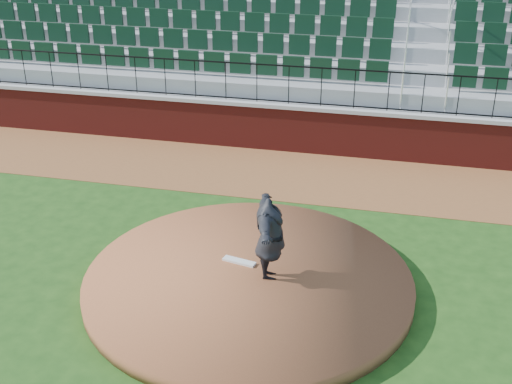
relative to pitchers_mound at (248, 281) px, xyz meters
The scene contains 10 objects.
ground 0.34m from the pitchers_mound, 117.50° to the right, with size 90.00×90.00×0.00m, color #1D4313.
warning_track 5.12m from the pitchers_mound, 91.66° to the left, with size 34.00×3.20×0.01m, color brown.
field_wall 6.73m from the pitchers_mound, 91.27° to the left, with size 34.00×0.35×1.20m, color maroon.
wall_cap 6.81m from the pitchers_mound, 91.27° to the left, with size 34.00×0.45×0.10m, color #B7B7B7.
wall_railing 6.92m from the pitchers_mound, 91.27° to the left, with size 34.00×0.05×1.00m, color black, non-canonical shape.
seating_stands 9.69m from the pitchers_mound, 90.90° to the left, with size 34.00×5.10×4.60m, color gray, non-canonical shape.
concourse_wall 12.52m from the pitchers_mound, 90.69° to the left, with size 34.00×0.50×5.50m, color maroon.
pitchers_mound is the anchor object (origin of this frame).
pitching_rubber 0.48m from the pitchers_mound, 125.31° to the left, with size 0.62×0.16×0.04m, color white.
pitcher 0.97m from the pitchers_mound, ahead, with size 1.89×0.51×1.53m, color black.
Camera 1 is at (2.52, -9.15, 6.47)m, focal length 45.47 mm.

